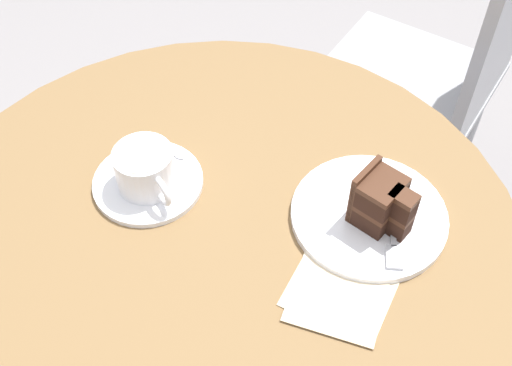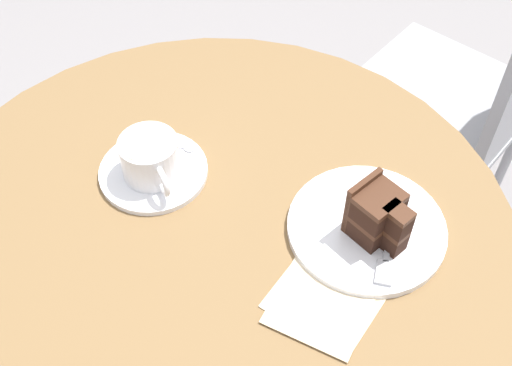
% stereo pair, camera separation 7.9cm
% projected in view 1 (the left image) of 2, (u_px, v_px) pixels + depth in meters
% --- Properties ---
extents(cafe_table, '(0.87, 0.87, 0.69)m').
position_uv_depth(cafe_table, '(217.00, 278.00, 0.97)').
color(cafe_table, brown).
rests_on(cafe_table, ground).
extents(saucer, '(0.16, 0.16, 0.01)m').
position_uv_depth(saucer, '(148.00, 182.00, 0.94)').
color(saucer, white).
rests_on(saucer, cafe_table).
extents(coffee_cup, '(0.12, 0.09, 0.06)m').
position_uv_depth(coffee_cup, '(145.00, 169.00, 0.91)').
color(coffee_cup, white).
rests_on(coffee_cup, saucer).
extents(teaspoon, '(0.05, 0.10, 0.00)m').
position_uv_depth(teaspoon, '(160.00, 157.00, 0.97)').
color(teaspoon, '#B7B7BC').
rests_on(teaspoon, saucer).
extents(cake_plate, '(0.22, 0.22, 0.01)m').
position_uv_depth(cake_plate, '(369.00, 215.00, 0.90)').
color(cake_plate, white).
rests_on(cake_plate, cafe_table).
extents(cake_slice, '(0.09, 0.07, 0.09)m').
position_uv_depth(cake_slice, '(381.00, 202.00, 0.86)').
color(cake_slice, black).
rests_on(cake_slice, cake_plate).
extents(fork, '(0.12, 0.11, 0.00)m').
position_uv_depth(fork, '(393.00, 234.00, 0.87)').
color(fork, '#B7B7BC').
rests_on(fork, cake_plate).
extents(napkin, '(0.18, 0.19, 0.00)m').
position_uv_depth(napkin, '(341.00, 290.00, 0.83)').
color(napkin, beige).
rests_on(napkin, cafe_table).
extents(cafe_chair, '(0.50, 0.50, 0.93)m').
position_uv_depth(cafe_chair, '(452.00, 57.00, 1.38)').
color(cafe_chair, '#9E9EA3').
rests_on(cafe_chair, ground).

